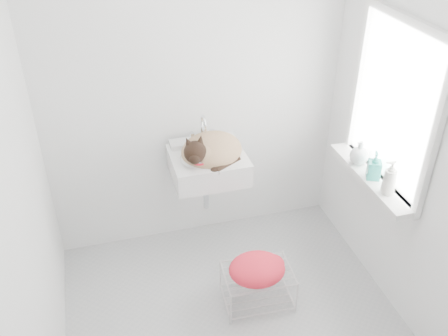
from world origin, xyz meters
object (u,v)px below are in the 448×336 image
object	(u,v)px
cat	(210,151)
bottle_a	(387,193)
wire_rack	(258,285)
bottle_c	(358,163)
sink	(208,155)
bottle_b	(372,178)

from	to	relation	value
cat	bottle_a	xyz separation A→B (m)	(0.96, -0.74, -0.04)
wire_rack	bottle_c	size ratio (longest dim) A/B	2.72
bottle_a	cat	bearing A→B (deg)	142.57
cat	bottle_a	bearing A→B (deg)	-52.36
sink	wire_rack	xyz separation A→B (m)	(0.18, -0.64, -0.70)
sink	bottle_b	size ratio (longest dim) A/B	2.83
bottle_b	bottle_a	bearing A→B (deg)	-90.00
cat	bottle_a	world-z (taller)	cat
wire_rack	bottle_b	bearing A→B (deg)	4.88
cat	bottle_a	distance (m)	1.21
sink	bottle_c	xyz separation A→B (m)	(0.97, -0.38, 0.00)
bottle_b	wire_rack	bearing A→B (deg)	-175.12
sink	cat	world-z (taller)	cat
wire_rack	bottle_a	bearing A→B (deg)	-7.82
bottle_a	wire_rack	bearing A→B (deg)	172.18
bottle_a	bottle_b	world-z (taller)	bottle_a
wire_rack	bottle_b	world-z (taller)	bottle_b
wire_rack	bottle_a	xyz separation A→B (m)	(0.80, -0.11, 0.70)
cat	bottle_b	distance (m)	1.11
sink	bottle_a	distance (m)	1.23
cat	bottle_a	size ratio (longest dim) A/B	2.61
sink	bottle_c	distance (m)	1.05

